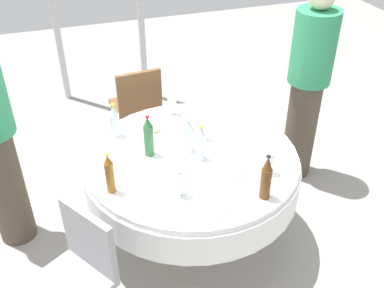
% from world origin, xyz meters
% --- Properties ---
extents(ground_plane, '(10.00, 10.00, 0.00)m').
position_xyz_m(ground_plane, '(0.00, 0.00, 0.00)').
color(ground_plane, gray).
extents(dining_table, '(1.47, 1.47, 0.74)m').
position_xyz_m(dining_table, '(0.00, 0.00, 0.59)').
color(dining_table, white).
rests_on(dining_table, ground_plane).
extents(bottle_amber_front, '(0.06, 0.06, 0.27)m').
position_xyz_m(bottle_amber_front, '(0.19, -0.58, 0.87)').
color(bottle_amber_front, '#8C5619').
rests_on(bottle_amber_front, dining_table).
extents(bottle_clear_outer, '(0.07, 0.07, 0.26)m').
position_xyz_m(bottle_clear_outer, '(-0.41, -0.44, 0.86)').
color(bottle_clear_outer, silver).
rests_on(bottle_clear_outer, dining_table).
extents(bottle_clear_west, '(0.07, 0.07, 0.26)m').
position_xyz_m(bottle_clear_west, '(-0.06, 0.00, 0.86)').
color(bottle_clear_west, silver).
rests_on(bottle_clear_west, dining_table).
extents(bottle_brown_inner, '(0.07, 0.07, 0.30)m').
position_xyz_m(bottle_brown_inner, '(0.54, 0.27, 0.88)').
color(bottle_brown_inner, '#593314').
rests_on(bottle_brown_inner, dining_table).
extents(bottle_clear_right, '(0.06, 0.06, 0.26)m').
position_xyz_m(bottle_clear_right, '(0.06, 0.04, 0.86)').
color(bottle_clear_right, silver).
rests_on(bottle_clear_right, dining_table).
extents(bottle_green_rear, '(0.07, 0.07, 0.30)m').
position_xyz_m(bottle_green_rear, '(-0.10, -0.27, 0.88)').
color(bottle_green_rear, '#2D6B38').
rests_on(bottle_green_rear, dining_table).
extents(wine_glass_inner, '(0.07, 0.07, 0.16)m').
position_xyz_m(wine_glass_inner, '(-0.57, 0.03, 0.85)').
color(wine_glass_inner, white).
rests_on(wine_glass_inner, dining_table).
extents(wine_glass_right, '(0.06, 0.06, 0.15)m').
position_xyz_m(wine_glass_right, '(-0.16, 0.15, 0.84)').
color(wine_glass_right, white).
rests_on(wine_glass_right, dining_table).
extents(wine_glass_rear, '(0.07, 0.07, 0.13)m').
position_xyz_m(wine_glass_rear, '(0.37, -0.19, 0.83)').
color(wine_glass_rear, white).
rests_on(wine_glass_rear, dining_table).
extents(wine_glass_south, '(0.06, 0.06, 0.15)m').
position_xyz_m(wine_glass_south, '(0.17, -0.15, 0.85)').
color(wine_glass_south, white).
rests_on(wine_glass_south, dining_table).
extents(wine_glass_north, '(0.07, 0.07, 0.16)m').
position_xyz_m(wine_glass_north, '(0.34, 0.39, 0.85)').
color(wine_glass_north, white).
rests_on(wine_glass_north, dining_table).
extents(plate_north, '(0.21, 0.21, 0.04)m').
position_xyz_m(plate_north, '(-0.36, -0.16, 0.75)').
color(plate_north, white).
rests_on(plate_north, dining_table).
extents(plate_far, '(0.25, 0.25, 0.02)m').
position_xyz_m(plate_far, '(0.22, 0.17, 0.75)').
color(plate_far, white).
rests_on(plate_far, dining_table).
extents(knife_outer, '(0.15, 0.13, 0.00)m').
position_xyz_m(knife_outer, '(-0.05, 0.48, 0.74)').
color(knife_outer, silver).
rests_on(knife_outer, dining_table).
extents(fork_west, '(0.16, 0.11, 0.00)m').
position_xyz_m(fork_west, '(0.00, -0.51, 0.74)').
color(fork_west, silver).
rests_on(fork_west, dining_table).
extents(folded_napkin, '(0.17, 0.17, 0.02)m').
position_xyz_m(folded_napkin, '(0.54, -0.06, 0.75)').
color(folded_napkin, white).
rests_on(folded_napkin, dining_table).
extents(person_front, '(0.34, 0.34, 1.68)m').
position_xyz_m(person_front, '(-0.45, 1.14, 0.88)').
color(person_front, '#4C3F33').
rests_on(person_front, ground_plane).
extents(chair_rear, '(0.55, 0.55, 0.87)m').
position_xyz_m(chair_rear, '(0.54, -0.85, 0.52)').
color(chair_rear, '#99999E').
rests_on(chair_rear, ground_plane).
extents(chair_south, '(0.43, 0.43, 0.87)m').
position_xyz_m(chair_south, '(-1.22, -0.11, 0.52)').
color(chair_south, brown).
rests_on(chair_south, ground_plane).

